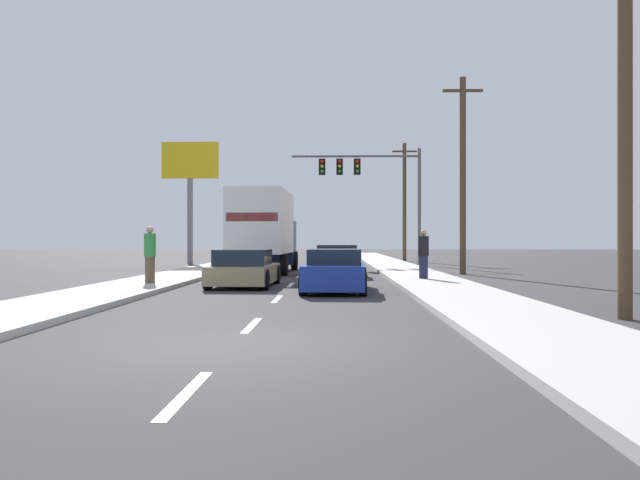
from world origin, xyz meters
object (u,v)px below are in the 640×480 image
at_px(utility_pole_near, 625,90).
at_px(pedestrian_near_corner, 150,254).
at_px(car_orange, 337,262).
at_px(traffic_signal_mast, 362,175).
at_px(car_black, 334,258).
at_px(roadside_billboard, 190,178).
at_px(utility_pole_mid, 463,173).
at_px(box_truck, 265,228).
at_px(car_tan, 244,270).
at_px(car_blue, 336,272).
at_px(pedestrian_mid_block, 424,254).
at_px(utility_pole_far, 404,200).

distance_m(utility_pole_near, pedestrian_near_corner, 14.57).
height_order(car_orange, traffic_signal_mast, traffic_signal_mast).
distance_m(car_black, roadside_billboard, 12.13).
bearing_deg(utility_pole_mid, box_truck, 173.92).
bearing_deg(box_truck, pedestrian_near_corner, -107.54).
distance_m(car_orange, utility_pole_mid, 7.05).
xyz_separation_m(car_tan, pedestrian_near_corner, (-3.06, -0.25, 0.51)).
bearing_deg(traffic_signal_mast, car_blue, -94.86).
bearing_deg(pedestrian_near_corner, utility_pole_mid, 33.56).
relative_size(car_blue, utility_pole_near, 0.52).
relative_size(traffic_signal_mast, utility_pole_near, 0.92).
bearing_deg(traffic_signal_mast, car_orange, -97.62).
height_order(box_truck, car_black, box_truck).
bearing_deg(car_tan, pedestrian_mid_block, 20.03).
relative_size(car_orange, roadside_billboard, 0.55).
relative_size(car_black, utility_pole_near, 0.49).
distance_m(car_orange, roadside_billboard, 16.94).
bearing_deg(traffic_signal_mast, utility_pole_far, 65.54).
height_order(utility_pole_near, roadside_billboard, utility_pole_near).
xyz_separation_m(box_truck, car_blue, (3.29, -10.28, -1.51)).
bearing_deg(car_tan, utility_pole_mid, 40.92).
bearing_deg(car_blue, utility_pole_mid, 58.38).
relative_size(utility_pole_far, roadside_billboard, 1.10).
height_order(box_truck, roadside_billboard, roadside_billboard).
distance_m(traffic_signal_mast, utility_pole_far, 8.50).
xyz_separation_m(box_truck, pedestrian_mid_block, (6.51, -6.28, -1.07)).
bearing_deg(car_black, utility_pole_mid, -44.11).
bearing_deg(pedestrian_mid_block, car_blue, -128.78).
relative_size(utility_pole_far, pedestrian_mid_block, 4.88).
relative_size(car_black, car_orange, 0.98).
bearing_deg(car_orange, car_tan, -117.07).
xyz_separation_m(car_tan, traffic_signal_mast, (4.66, 17.67, 4.95)).
distance_m(car_orange, traffic_signal_mast, 12.67).
bearing_deg(car_tan, pedestrian_near_corner, -175.35).
bearing_deg(pedestrian_mid_block, pedestrian_near_corner, -164.82).
bearing_deg(utility_pole_near, utility_pole_mid, 89.46).
distance_m(car_orange, utility_pole_far, 20.28).
bearing_deg(car_blue, box_truck, 107.74).
xyz_separation_m(car_orange, car_blue, (-0.10, -7.83, -0.03)).
distance_m(box_truck, car_orange, 4.44).
xyz_separation_m(car_tan, utility_pole_mid, (8.75, 7.59, 4.00)).
height_order(car_tan, pedestrian_mid_block, pedestrian_mid_block).
xyz_separation_m(car_orange, utility_pole_mid, (5.64, 1.49, 3.95)).
relative_size(car_orange, pedestrian_mid_block, 2.41).
relative_size(car_tan, car_black, 0.97).
relative_size(utility_pole_mid, pedestrian_mid_block, 4.99).
bearing_deg(car_black, car_orange, -88.81).
height_order(car_black, utility_pole_far, utility_pole_far).
relative_size(roadside_billboard, pedestrian_near_corner, 4.24).
height_order(car_black, roadside_billboard, roadside_billboard).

